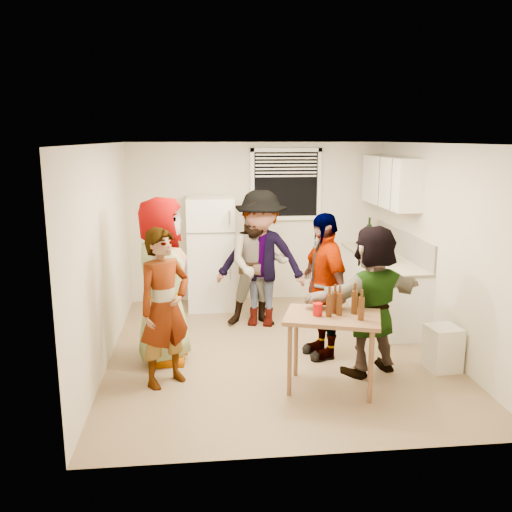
{
  "coord_description": "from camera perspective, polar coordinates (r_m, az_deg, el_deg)",
  "views": [
    {
      "loc": [
        -0.92,
        -6.2,
        2.57
      ],
      "look_at": [
        -0.23,
        0.23,
        1.15
      ],
      "focal_mm": 38.0,
      "sensor_mm": 36.0,
      "label": 1
    }
  ],
  "objects": [
    {
      "name": "red_cup",
      "position": [
        5.56,
        6.49,
        -6.22
      ],
      "size": [
        0.1,
        0.1,
        0.13
      ],
      "primitive_type": "cylinder",
      "color": "#AA0A08",
      "rests_on": "serving_table"
    },
    {
      "name": "wine_bottle",
      "position": [
        8.76,
        11.75,
        1.14
      ],
      "size": [
        0.08,
        0.08,
        0.33
      ],
      "primitive_type": "cylinder",
      "color": "black",
      "rests_on": "countertop"
    },
    {
      "name": "beer_bottle_table",
      "position": [
        5.66,
        10.28,
        -5.99
      ],
      "size": [
        0.06,
        0.06,
        0.24
      ],
      "primitive_type": "cylinder",
      "color": "#47230C",
      "rests_on": "serving_table"
    },
    {
      "name": "kettle",
      "position": [
        8.07,
        12.61,
        0.14
      ],
      "size": [
        0.27,
        0.24,
        0.18
      ],
      "primitive_type": null,
      "rotation": [
        0.0,
        0.0,
        0.33
      ],
      "color": "silver",
      "rests_on": "countertop"
    },
    {
      "name": "trash_bin",
      "position": [
        6.52,
        19.06,
        -9.15
      ],
      "size": [
        0.38,
        0.38,
        0.5
      ],
      "primitive_type": "cube",
      "rotation": [
        0.0,
        0.0,
        0.11
      ],
      "color": "silver",
      "rests_on": "ground"
    },
    {
      "name": "guest_back_right",
      "position": [
        7.67,
        0.48,
        -7.19
      ],
      "size": [
        1.67,
        2.13,
        0.7
      ],
      "primitive_type": "imported",
      "rotation": [
        0.0,
        0.0,
        -0.27
      ],
      "color": "#3B3B40",
      "rests_on": "ground"
    },
    {
      "name": "guest_grey",
      "position": [
        6.6,
        -9.52,
        -10.71
      ],
      "size": [
        2.01,
        1.12,
        0.61
      ],
      "primitive_type": "imported",
      "rotation": [
        0.0,
        0.0,
        1.48
      ],
      "color": "#9C9C9C",
      "rests_on": "ground"
    },
    {
      "name": "window",
      "position": [
        8.55,
        3.16,
        7.53
      ],
      "size": [
        1.12,
        0.1,
        1.06
      ],
      "primitive_type": null,
      "color": "white",
      "rests_on": "room"
    },
    {
      "name": "serving_table",
      "position": [
        5.88,
        7.83,
        -13.62
      ],
      "size": [
        1.1,
        0.89,
        0.8
      ],
      "primitive_type": null,
      "rotation": [
        0.0,
        0.0,
        -0.31
      ],
      "color": "brown",
      "rests_on": "ground"
    },
    {
      "name": "guest_orange",
      "position": [
        6.34,
        11.81,
        -11.79
      ],
      "size": [
        2.06,
        2.12,
        0.49
      ],
      "primitive_type": "imported",
      "rotation": [
        0.0,
        0.0,
        3.53
      ],
      "color": "#D06144",
      "rests_on": "ground"
    },
    {
      "name": "guest_black",
      "position": [
        6.69,
        6.91,
        -10.28
      ],
      "size": [
        1.91,
        1.36,
        0.42
      ],
      "primitive_type": "imported",
      "rotation": [
        0.0,
        0.0,
        -1.36
      ],
      "color": "black",
      "rests_on": "ground"
    },
    {
      "name": "guest_back_left",
      "position": [
        7.66,
        0.16,
        -7.21
      ],
      "size": [
        0.95,
        1.79,
        0.66
      ],
      "primitive_type": "imported",
      "rotation": [
        0.0,
        0.0,
        -0.06
      ],
      "color": "#503B24",
      "rests_on": "ground"
    },
    {
      "name": "beer_bottle_counter",
      "position": [
        7.56,
        13.52,
        -0.72
      ],
      "size": [
        0.06,
        0.06,
        0.24
      ],
      "primitive_type": "cylinder",
      "color": "#47230C",
      "rests_on": "countertop"
    },
    {
      "name": "counter_lower",
      "position": [
        8.09,
        13.05,
        -3.29
      ],
      "size": [
        0.6,
        2.2,
        0.86
      ],
      "primitive_type": "cube",
      "color": "white",
      "rests_on": "ground"
    },
    {
      "name": "refrigerator",
      "position": [
        8.26,
        -4.8,
        0.32
      ],
      "size": [
        0.7,
        0.7,
        1.7
      ],
      "primitive_type": "cube",
      "color": "white",
      "rests_on": "ground"
    },
    {
      "name": "blue_cup",
      "position": [
        7.41,
        13.48,
        -0.98
      ],
      "size": [
        0.08,
        0.08,
        0.11
      ],
      "primitive_type": "cylinder",
      "color": "#1E4FA7",
      "rests_on": "countertop"
    },
    {
      "name": "paper_towel",
      "position": [
        7.65,
        13.9,
        -0.58
      ],
      "size": [
        0.11,
        0.11,
        0.23
      ],
      "primitive_type": "cylinder",
      "color": "white",
      "rests_on": "countertop"
    },
    {
      "name": "guest_stripe",
      "position": [
        6.03,
        -9.31,
        -13.01
      ],
      "size": [
        1.52,
        1.7,
        0.4
      ],
      "primitive_type": "imported",
      "rotation": [
        0.0,
        0.0,
        0.66
      ],
      "color": "#141933",
      "rests_on": "ground"
    },
    {
      "name": "upper_cabinets",
      "position": [
        8.05,
        14.0,
        7.61
      ],
      "size": [
        0.34,
        1.6,
        0.7
      ],
      "primitive_type": "cube",
      "color": "white",
      "rests_on": "room"
    },
    {
      "name": "countertop",
      "position": [
        7.98,
        13.21,
        -0.17
      ],
      "size": [
        0.64,
        2.22,
        0.04
      ],
      "primitive_type": "cube",
      "color": "beige",
      "rests_on": "counter_lower"
    },
    {
      "name": "backsplash",
      "position": [
        8.04,
        15.2,
        1.27
      ],
      "size": [
        0.03,
        2.2,
        0.36
      ],
      "primitive_type": "cube",
      "color": "beige",
      "rests_on": "countertop"
    },
    {
      "name": "room",
      "position": [
        6.77,
        2.18,
        -9.93
      ],
      "size": [
        4.0,
        4.5,
        2.5
      ],
      "primitive_type": null,
      "color": "beige",
      "rests_on": "ground"
    },
    {
      "name": "picture_frame",
      "position": [
        8.65,
        13.17,
        1.45
      ],
      "size": [
        0.02,
        0.19,
        0.15
      ],
      "primitive_type": "cube",
      "color": "#F0D54F",
      "rests_on": "countertop"
    }
  ]
}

